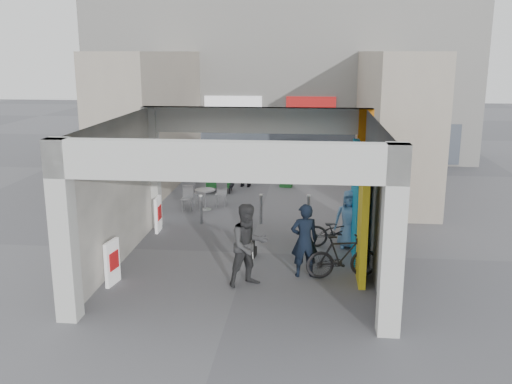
# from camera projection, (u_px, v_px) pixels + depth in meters

# --- Properties ---
(ground) EXTENTS (90.00, 90.00, 0.00)m
(ground) POSITION_uv_depth(u_px,v_px,m) (248.00, 253.00, 14.56)
(ground) COLOR #5D5C62
(ground) RESTS_ON ground
(arcade_canopy) EXTENTS (6.40, 6.45, 6.40)m
(arcade_canopy) POSITION_uv_depth(u_px,v_px,m) (267.00, 172.00, 13.16)
(arcade_canopy) COLOR beige
(arcade_canopy) RESTS_ON ground
(far_building) EXTENTS (18.00, 4.08, 8.00)m
(far_building) POSITION_uv_depth(u_px,v_px,m) (280.00, 73.00, 27.12)
(far_building) COLOR white
(far_building) RESTS_ON ground
(plaza_bldg_left) EXTENTS (2.00, 9.00, 5.00)m
(plaza_bldg_left) POSITION_uv_depth(u_px,v_px,m) (152.00, 119.00, 21.63)
(plaza_bldg_left) COLOR #A99E8C
(plaza_bldg_left) RESTS_ON ground
(plaza_bldg_right) EXTENTS (2.00, 9.00, 5.00)m
(plaza_bldg_right) POSITION_uv_depth(u_px,v_px,m) (393.00, 122.00, 20.78)
(plaza_bldg_right) COLOR #A99E8C
(plaza_bldg_right) RESTS_ON ground
(bollard_left) EXTENTS (0.09, 0.09, 0.85)m
(bollard_left) POSITION_uv_depth(u_px,v_px,m) (201.00, 210.00, 16.94)
(bollard_left) COLOR gray
(bollard_left) RESTS_ON ground
(bollard_center) EXTENTS (0.09, 0.09, 0.88)m
(bollard_center) POSITION_uv_depth(u_px,v_px,m) (261.00, 209.00, 16.93)
(bollard_center) COLOR gray
(bollard_center) RESTS_ON ground
(bollard_right) EXTENTS (0.09, 0.09, 0.93)m
(bollard_right) POSITION_uv_depth(u_px,v_px,m) (308.00, 211.00, 16.63)
(bollard_right) COLOR gray
(bollard_right) RESTS_ON ground
(advert_board_near) EXTENTS (0.18, 0.56, 1.00)m
(advert_board_near) POSITION_uv_depth(u_px,v_px,m) (112.00, 262.00, 12.48)
(advert_board_near) COLOR white
(advert_board_near) RESTS_ON ground
(advert_board_far) EXTENTS (0.12, 0.55, 1.00)m
(advert_board_far) POSITION_uv_depth(u_px,v_px,m) (158.00, 214.00, 16.18)
(advert_board_far) COLOR white
(advert_board_far) RESTS_ON ground
(cafe_set) EXTENTS (1.35, 1.09, 0.82)m
(cafe_set) POSITION_uv_depth(u_px,v_px,m) (203.00, 199.00, 18.69)
(cafe_set) COLOR #96969A
(cafe_set) RESTS_ON ground
(produce_stand) EXTENTS (1.21, 0.66, 0.80)m
(produce_stand) POSITION_uv_depth(u_px,v_px,m) (217.00, 183.00, 20.81)
(produce_stand) COLOR black
(produce_stand) RESTS_ON ground
(crate_stack) EXTENTS (0.49, 0.41, 0.56)m
(crate_stack) POSITION_uv_depth(u_px,v_px,m) (286.00, 180.00, 21.57)
(crate_stack) COLOR #195925
(crate_stack) RESTS_ON ground
(border_collie) EXTENTS (0.23, 0.45, 0.62)m
(border_collie) POSITION_uv_depth(u_px,v_px,m) (251.00, 248.00, 14.16)
(border_collie) COLOR black
(border_collie) RESTS_ON ground
(man_with_dog) EXTENTS (0.69, 0.52, 1.71)m
(man_with_dog) POSITION_uv_depth(u_px,v_px,m) (304.00, 240.00, 12.86)
(man_with_dog) COLOR black
(man_with_dog) RESTS_ON ground
(man_back_turned) EXTENTS (1.13, 1.07, 1.84)m
(man_back_turned) POSITION_uv_depth(u_px,v_px,m) (249.00, 245.00, 12.33)
(man_back_turned) COLOR #373739
(man_back_turned) RESTS_ON ground
(man_elderly) EXTENTS (0.78, 0.53, 1.54)m
(man_elderly) POSITION_uv_depth(u_px,v_px,m) (349.00, 219.00, 14.78)
(man_elderly) COLOR #5F8BB9
(man_elderly) RESTS_ON ground
(man_crates) EXTENTS (1.05, 0.51, 1.73)m
(man_crates) POSITION_uv_depth(u_px,v_px,m) (246.00, 164.00, 21.46)
(man_crates) COLOR black
(man_crates) RESTS_ON ground
(bicycle_front) EXTENTS (1.72, 0.61, 0.90)m
(bicycle_front) POSITION_uv_depth(u_px,v_px,m) (338.00, 231.00, 14.85)
(bicycle_front) COLOR black
(bicycle_front) RESTS_ON ground
(bicycle_rear) EXTENTS (1.74, 0.84, 1.01)m
(bicycle_rear) POSITION_uv_depth(u_px,v_px,m) (342.00, 256.00, 12.85)
(bicycle_rear) COLOR black
(bicycle_rear) RESTS_ON ground
(white_van) EXTENTS (3.85, 2.32, 1.23)m
(white_van) POSITION_uv_depth(u_px,v_px,m) (299.00, 156.00, 24.57)
(white_van) COLOR white
(white_van) RESTS_ON ground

